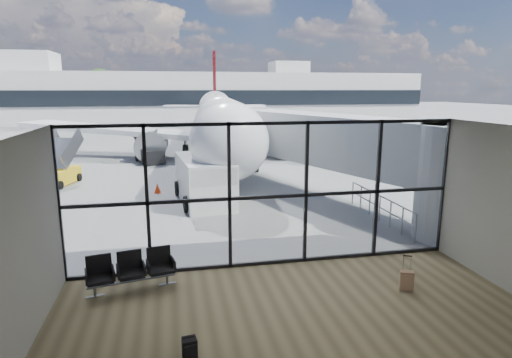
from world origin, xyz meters
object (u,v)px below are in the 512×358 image
object	(u,v)px
backpack	(190,348)
airliner	(219,119)
seating_row	(131,269)
service_van	(205,180)
mobile_stairs	(56,174)
belt_loader	(150,154)
suitcase	(406,280)

from	to	relation	value
backpack	airliner	world-z (taller)	airliner
seating_row	airliner	bearing A→B (deg)	66.40
service_van	mobile_stairs	bearing A→B (deg)	139.17
airliner	service_van	xyz separation A→B (m)	(-2.56, -15.82, -1.83)
belt_loader	mobile_stairs	size ratio (longest dim) A/B	1.10
suitcase	mobile_stairs	world-z (taller)	mobile_stairs
airliner	service_van	world-z (taller)	airliner
backpack	suitcase	distance (m)	6.26
seating_row	suitcase	xyz separation A→B (m)	(7.41, -1.65, -0.28)
seating_row	suitcase	size ratio (longest dim) A/B	2.41
mobile_stairs	belt_loader	bearing A→B (deg)	69.18
seating_row	belt_loader	bearing A→B (deg)	79.50
airliner	belt_loader	bearing A→B (deg)	-143.88
suitcase	airliner	world-z (taller)	airliner
backpack	mobile_stairs	size ratio (longest dim) A/B	0.12
airliner	belt_loader	distance (m)	7.02
airliner	mobile_stairs	distance (m)	14.89
airliner	belt_loader	xyz separation A→B (m)	(-5.66, -3.43, -2.33)
suitcase	belt_loader	xyz separation A→B (m)	(-7.73, 22.86, 0.33)
backpack	airliner	size ratio (longest dim) A/B	0.01
service_van	belt_loader	distance (m)	12.79
suitcase	mobile_stairs	size ratio (longest dim) A/B	0.25
backpack	suitcase	size ratio (longest dim) A/B	0.46
suitcase	belt_loader	world-z (taller)	belt_loader
seating_row	mobile_stairs	size ratio (longest dim) A/B	0.61
airliner	mobile_stairs	bearing A→B (deg)	-131.66
belt_loader	mobile_stairs	distance (m)	8.35
suitcase	belt_loader	distance (m)	24.13
seating_row	suitcase	bearing A→B (deg)	-23.92
suitcase	service_van	distance (m)	11.47
backpack	airliner	xyz separation A→B (m)	(3.91, 28.15, 2.74)
service_van	mobile_stairs	size ratio (longest dim) A/B	1.35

